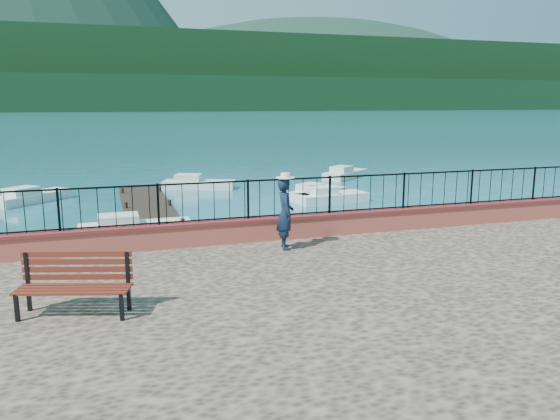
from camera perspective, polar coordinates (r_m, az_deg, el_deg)
ground at (r=10.99m, az=3.39°, el=-13.82°), size 2000.00×2000.00×0.00m
parapet at (r=13.84m, az=-2.12°, el=-1.99°), size 28.00×0.46×0.58m
railing at (r=13.68m, az=-2.14°, el=1.13°), size 27.00×0.05×0.95m
dock at (r=21.80m, az=-13.19°, el=-1.00°), size 2.00×16.00×0.30m
far_forest at (r=309.31m, az=-17.66°, el=11.49°), size 900.00×60.00×18.00m
foothills at (r=369.69m, az=-17.89°, el=13.36°), size 900.00×120.00×44.00m
companion_hill at (r=611.64m, az=3.54°, el=10.74°), size 448.00×384.00×180.00m
park_bench at (r=9.67m, az=-20.65°, el=-8.51°), size 1.92×1.10×1.01m
person at (r=12.90m, az=0.55°, el=-0.39°), size 0.49×0.67×1.70m
hat at (r=12.75m, az=0.56°, el=3.63°), size 0.44×0.44×0.12m
boat_0 at (r=20.00m, az=-14.83°, el=-1.44°), size 3.91×1.32×0.80m
boat_1 at (r=25.87m, az=5.42°, el=1.71°), size 3.53×1.68×0.80m
boat_2 at (r=26.89m, az=3.90°, el=2.09°), size 3.58×2.95×0.80m
boat_3 at (r=28.33m, az=-24.48°, el=1.57°), size 3.63×3.60×0.80m
boat_4 at (r=30.20m, az=-8.47°, el=3.00°), size 4.09×2.63×0.80m
boat_5 at (r=34.42m, az=6.89°, el=4.03°), size 3.72×3.26×0.80m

